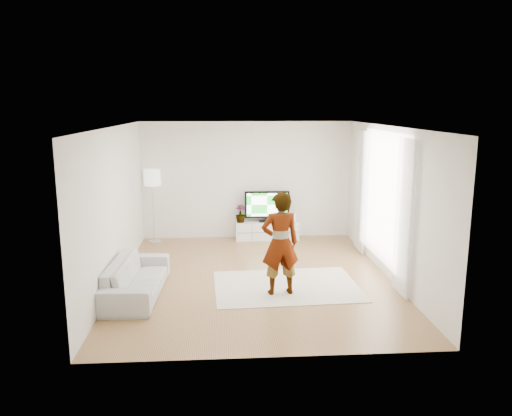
{
  "coord_description": "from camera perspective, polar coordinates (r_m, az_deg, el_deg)",
  "views": [
    {
      "loc": [
        -0.57,
        -8.84,
        3.16
      ],
      "look_at": [
        0.05,
        0.4,
        1.26
      ],
      "focal_mm": 35.0,
      "sensor_mm": 36.0,
      "label": 1
    }
  ],
  "objects": [
    {
      "name": "wall_back",
      "position": [
        11.99,
        -1.08,
        3.18
      ],
      "size": [
        5.0,
        0.02,
        2.8
      ],
      "primitive_type": "cube",
      "color": "silver",
      "rests_on": "floor"
    },
    {
      "name": "media_console",
      "position": [
        12.02,
        1.27,
        -2.57
      ],
      "size": [
        1.51,
        0.43,
        0.42
      ],
      "color": "white",
      "rests_on": "floor"
    },
    {
      "name": "rug",
      "position": [
        9.01,
        3.49,
        -8.89
      ],
      "size": [
        2.62,
        1.94,
        0.01
      ],
      "primitive_type": "cube",
      "rotation": [
        0.0,
        0.0,
        0.05
      ],
      "color": "beige",
      "rests_on": "floor"
    },
    {
      "name": "curtain_near",
      "position": [
        8.58,
        16.51,
        -1.05
      ],
      "size": [
        0.04,
        0.7,
        2.6
      ],
      "primitive_type": "cube",
      "color": "white",
      "rests_on": "floor"
    },
    {
      "name": "wall_front",
      "position": [
        6.13,
        1.68,
        -5.09
      ],
      "size": [
        5.0,
        0.02,
        2.8
      ],
      "primitive_type": "cube",
      "color": "silver",
      "rests_on": "floor"
    },
    {
      "name": "wall_left",
      "position": [
        9.22,
        -15.85,
        0.16
      ],
      "size": [
        0.02,
        6.0,
        2.8
      ],
      "primitive_type": "cube",
      "color": "silver",
      "rests_on": "floor"
    },
    {
      "name": "wall_right",
      "position": [
        9.53,
        15.04,
        0.57
      ],
      "size": [
        0.02,
        6.0,
        2.8
      ],
      "primitive_type": "cube",
      "color": "silver",
      "rests_on": "floor"
    },
    {
      "name": "game_console",
      "position": [
        12.02,
        4.42,
        -1.0
      ],
      "size": [
        0.06,
        0.17,
        0.23
      ],
      "rotation": [
        0.0,
        0.0,
        0.04
      ],
      "color": "white",
      "rests_on": "media_console"
    },
    {
      "name": "window",
      "position": [
        9.79,
        14.38,
        1.19
      ],
      "size": [
        0.01,
        2.6,
        2.5
      ],
      "primitive_type": "cube",
      "color": "white",
      "rests_on": "wall_right"
    },
    {
      "name": "player",
      "position": [
        8.4,
        2.77,
        -4.06
      ],
      "size": [
        0.69,
        0.5,
        1.76
      ],
      "primitive_type": "imported",
      "rotation": [
        0.0,
        0.0,
        3.27
      ],
      "color": "#334772",
      "rests_on": "rug"
    },
    {
      "name": "floor_lamp",
      "position": [
        11.78,
        -11.77,
        3.07
      ],
      "size": [
        0.38,
        0.38,
        1.72
      ],
      "color": "silver",
      "rests_on": "floor"
    },
    {
      "name": "potted_plant",
      "position": [
        11.89,
        -1.8,
        -0.65
      ],
      "size": [
        0.28,
        0.28,
        0.42
      ],
      "primitive_type": "imported",
      "rotation": [
        0.0,
        0.0,
        -0.19
      ],
      "color": "#3F7238",
      "rests_on": "media_console"
    },
    {
      "name": "television",
      "position": [
        11.91,
        1.27,
        0.33
      ],
      "size": [
        1.07,
        0.21,
        0.74
      ],
      "color": "black",
      "rests_on": "media_console"
    },
    {
      "name": "curtain_far",
      "position": [
        11.01,
        11.87,
        1.91
      ],
      "size": [
        0.04,
        0.7,
        2.6
      ],
      "primitive_type": "cube",
      "color": "white",
      "rests_on": "floor"
    },
    {
      "name": "ceiling",
      "position": [
        8.87,
        -0.15,
        9.29
      ],
      "size": [
        6.0,
        6.0,
        0.0
      ],
      "primitive_type": "plane",
      "color": "white",
      "rests_on": "wall_back"
    },
    {
      "name": "floor",
      "position": [
        9.41,
        -0.14,
        -8.01
      ],
      "size": [
        6.0,
        6.0,
        0.0
      ],
      "primitive_type": "plane",
      "color": "#AD854E",
      "rests_on": "ground"
    },
    {
      "name": "sofa",
      "position": [
        8.77,
        -13.48,
        -7.75
      ],
      "size": [
        0.9,
        2.1,
        0.6
      ],
      "primitive_type": "imported",
      "rotation": [
        0.0,
        0.0,
        1.52
      ],
      "color": "#B7B8B3",
      "rests_on": "floor"
    }
  ]
}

